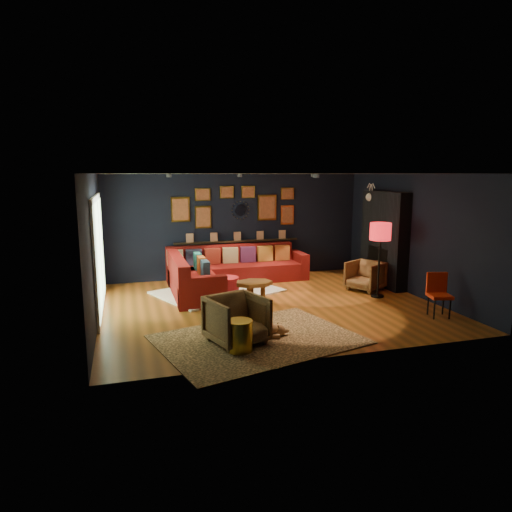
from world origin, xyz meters
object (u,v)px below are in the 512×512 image
object	(u,v)px
armchair_right	(365,274)
orange_chair	(438,291)
armchair_left	(237,318)
dog	(254,326)
gold_stool	(240,336)
floor_lamp	(380,235)
coffee_table	(254,285)
sectional	(221,273)
pouf	(226,285)

from	to	relation	value
armchair_right	orange_chair	distance (m)	2.11
armchair_left	dog	world-z (taller)	armchair_left
armchair_right	orange_chair	size ratio (longest dim) A/B	0.90
gold_stool	floor_lamp	bearing A→B (deg)	30.81
armchair_right	floor_lamp	xyz separation A→B (m)	(-0.04, -0.61, 0.98)
coffee_table	orange_chair	world-z (taller)	orange_chair
coffee_table	gold_stool	distance (m)	2.70
armchair_left	dog	xyz separation A→B (m)	(0.33, 0.17, -0.22)
coffee_table	sectional	bearing A→B (deg)	104.68
sectional	armchair_left	distance (m)	3.68
coffee_table	armchair_left	world-z (taller)	armchair_left
pouf	armchair_right	world-z (taller)	armchair_right
pouf	dog	world-z (taller)	pouf
gold_stool	orange_chair	size ratio (longest dim) A/B	0.60
armchair_right	floor_lamp	world-z (taller)	floor_lamp
coffee_table	dog	bearing A→B (deg)	-105.86
armchair_left	orange_chair	bearing A→B (deg)	-14.13
pouf	armchair_right	xyz separation A→B (m)	(3.11, -0.45, 0.15)
sectional	coffee_table	distance (m)	1.52
armchair_right	floor_lamp	distance (m)	1.15
coffee_table	dog	size ratio (longest dim) A/B	0.72
sectional	dog	size ratio (longest dim) A/B	3.11
armchair_left	gold_stool	world-z (taller)	armchair_left
pouf	floor_lamp	bearing A→B (deg)	-19.00
sectional	floor_lamp	xyz separation A→B (m)	(3.02, -1.86, 1.02)
armchair_right	gold_stool	xyz separation A→B (m)	(-3.62, -2.74, -0.12)
sectional	armchair_left	bearing A→B (deg)	-98.09
gold_stool	floor_lamp	xyz separation A→B (m)	(3.58, 2.14, 1.10)
dog	gold_stool	bearing A→B (deg)	-110.87
pouf	sectional	bearing A→B (deg)	86.49
gold_stool	dog	world-z (taller)	gold_stool
sectional	armchair_left	xyz separation A→B (m)	(-0.52, -3.65, 0.09)
armchair_left	orange_chair	world-z (taller)	armchair_left
dog	floor_lamp	bearing A→B (deg)	41.51
sectional	dog	world-z (taller)	sectional
sectional	armchair_right	distance (m)	3.31
armchair_right	armchair_left	bearing A→B (deg)	-85.73
pouf	coffee_table	bearing A→B (deg)	-56.99
orange_chair	dog	size ratio (longest dim) A/B	0.74
floor_lamp	sectional	bearing A→B (deg)	148.42
pouf	armchair_left	distance (m)	2.89
dog	armchair_right	bearing A→B (deg)	49.16
armchair_right	dog	bearing A→B (deg)	-85.13
coffee_table	floor_lamp	bearing A→B (deg)	-8.43
armchair_right	orange_chair	world-z (taller)	orange_chair
armchair_right	orange_chair	xyz separation A→B (m)	(0.32, -2.09, 0.11)
pouf	dog	distance (m)	2.68
floor_lamp	armchair_left	bearing A→B (deg)	-153.21
sectional	floor_lamp	size ratio (longest dim) A/B	2.14
armchair_right	dog	distance (m)	3.94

